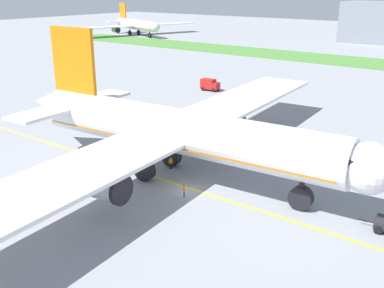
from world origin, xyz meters
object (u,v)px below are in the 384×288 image
service_truck_baggage_loader (210,84)px  parked_airliner_far_left (136,25)px  ground_crew_marshaller_front (171,162)px  ground_crew_wingwalker_port (184,189)px  airliner_foreground (175,131)px

service_truck_baggage_loader → parked_airliner_far_left: size_ratio=0.07×
parked_airliner_far_left → ground_crew_marshaller_front: bearing=-44.7°
ground_crew_wingwalker_port → parked_airliner_far_left: bearing=135.5°
ground_crew_wingwalker_port → ground_crew_marshaller_front: 9.43m
ground_crew_wingwalker_port → ground_crew_marshaller_front: bearing=139.7°
airliner_foreground → service_truck_baggage_loader: (-27.44, 47.39, -4.99)m
ground_crew_wingwalker_port → ground_crew_marshaller_front: (-7.19, 6.10, 0.05)m
parked_airliner_far_left → ground_crew_wingwalker_port: bearing=-44.5°
ground_crew_marshaller_front → service_truck_baggage_loader: service_truck_baggage_loader is taller
ground_crew_wingwalker_port → airliner_foreground: bearing=138.7°
airliner_foreground → ground_crew_marshaller_front: bearing=141.9°
airliner_foreground → service_truck_baggage_loader: bearing=120.1°
airliner_foreground → parked_airliner_far_left: (-134.63, 132.81, -1.11)m
airliner_foreground → ground_crew_marshaller_front: 6.21m
service_truck_baggage_loader → parked_airliner_far_left: bearing=141.4°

